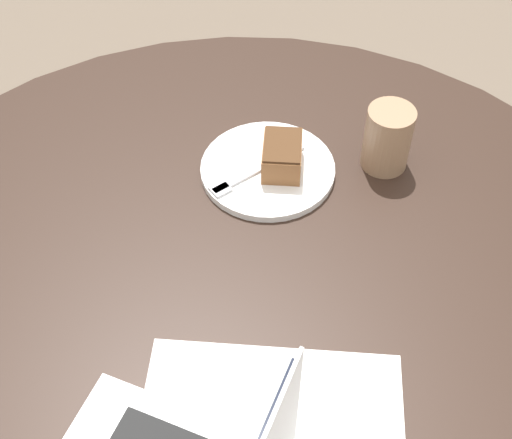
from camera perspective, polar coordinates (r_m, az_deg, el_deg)
name	(u,v)px	position (r m, az deg, el deg)	size (l,w,h in m)	color
dining_table	(244,365)	(1.07, -1.00, -11.53)	(1.26, 1.26, 0.76)	black
paper_document	(270,439)	(0.87, 1.13, -17.12)	(0.38, 0.33, 0.00)	white
plate	(268,169)	(1.12, 0.94, 4.04)	(0.21, 0.21, 0.01)	white
cake_slice	(282,156)	(1.10, 2.10, 5.14)	(0.08, 0.10, 0.05)	brown
fork	(249,174)	(1.10, -0.58, 3.67)	(0.17, 0.08, 0.00)	silver
coffee_glass	(388,138)	(1.12, 10.48, 6.41)	(0.07, 0.07, 0.11)	#997556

